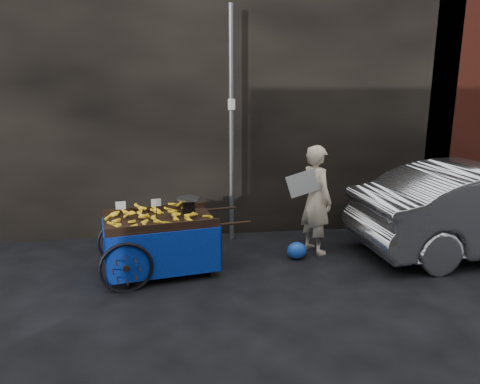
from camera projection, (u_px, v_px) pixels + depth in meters
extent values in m
plane|color=black|center=(221.00, 268.00, 7.17)|extent=(80.00, 80.00, 0.00)
cube|color=black|center=(157.00, 95.00, 8.95)|extent=(11.00, 2.00, 5.00)
cube|color=#591E14|center=(474.00, 94.00, 9.69)|extent=(3.00, 2.00, 5.00)
cylinder|color=slate|center=(231.00, 128.00, 7.97)|extent=(0.08, 0.08, 4.00)
cube|color=white|center=(232.00, 104.00, 7.82)|extent=(0.12, 0.02, 0.18)
cube|color=black|center=(159.00, 222.00, 6.85)|extent=(1.73, 1.26, 0.06)
cube|color=black|center=(155.00, 209.00, 7.27)|extent=(1.56, 0.33, 0.10)
cube|color=black|center=(164.00, 227.00, 6.41)|extent=(1.56, 0.33, 0.10)
cube|color=black|center=(212.00, 251.00, 6.79)|extent=(0.06, 0.06, 0.79)
cube|color=black|center=(200.00, 234.00, 7.51)|extent=(0.06, 0.06, 0.79)
cylinder|color=black|center=(235.00, 223.00, 6.79)|extent=(0.49, 0.13, 0.04)
cylinder|color=black|center=(221.00, 209.00, 7.52)|extent=(0.49, 0.13, 0.04)
torus|color=black|center=(126.00, 268.00, 6.31)|extent=(0.74, 0.18, 0.74)
torus|color=black|center=(121.00, 242.00, 7.30)|extent=(0.74, 0.18, 0.74)
cylinder|color=black|center=(123.00, 254.00, 6.81)|extent=(0.25, 1.09, 0.05)
cube|color=navy|center=(166.00, 255.00, 6.47)|extent=(1.59, 0.32, 0.67)
cube|color=navy|center=(156.00, 233.00, 7.40)|extent=(1.59, 0.32, 0.67)
cube|color=navy|center=(105.00, 249.00, 6.70)|extent=(0.21, 1.01, 0.67)
cube|color=navy|center=(213.00, 238.00, 7.17)|extent=(0.21, 1.01, 0.67)
cube|color=black|center=(188.00, 207.00, 6.99)|extent=(0.20, 0.17, 0.16)
cylinder|color=silver|center=(188.00, 199.00, 6.95)|extent=(0.39, 0.39, 0.03)
cube|color=white|center=(121.00, 205.00, 6.52)|extent=(0.14, 0.04, 0.11)
cube|color=white|center=(156.00, 203.00, 6.66)|extent=(0.14, 0.04, 0.11)
imported|color=beige|center=(316.00, 200.00, 7.64)|extent=(0.66, 0.78, 1.80)
cube|color=#B3B2AD|center=(303.00, 183.00, 7.42)|extent=(0.59, 0.07, 0.50)
ellipsoid|color=blue|center=(297.00, 251.00, 7.50)|extent=(0.31, 0.25, 0.28)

